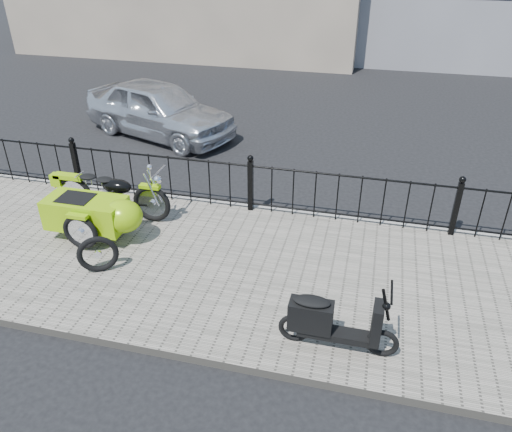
% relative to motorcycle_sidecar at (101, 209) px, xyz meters
% --- Properties ---
extents(ground, '(120.00, 120.00, 0.00)m').
position_rel_motorcycle_sidecar_xyz_m(ground, '(2.18, 0.13, -0.59)').
color(ground, black).
rests_on(ground, ground).
extents(sidewalk, '(30.00, 3.80, 0.12)m').
position_rel_motorcycle_sidecar_xyz_m(sidewalk, '(2.18, -0.37, -0.53)').
color(sidewalk, '#686358').
rests_on(sidewalk, ground).
extents(curb, '(30.00, 0.10, 0.12)m').
position_rel_motorcycle_sidecar_xyz_m(curb, '(2.18, 1.57, -0.53)').
color(curb, gray).
rests_on(curb, ground).
extents(iron_fence, '(14.11, 0.11, 1.08)m').
position_rel_motorcycle_sidecar_xyz_m(iron_fence, '(2.18, 1.43, -0.01)').
color(iron_fence, black).
rests_on(iron_fence, sidewalk).
extents(motorcycle_sidecar, '(2.28, 1.48, 0.98)m').
position_rel_motorcycle_sidecar_xyz_m(motorcycle_sidecar, '(0.00, 0.00, 0.00)').
color(motorcycle_sidecar, black).
rests_on(motorcycle_sidecar, sidewalk).
extents(scooter, '(1.47, 0.43, 0.99)m').
position_rel_motorcycle_sidecar_xyz_m(scooter, '(3.99, -1.69, -0.09)').
color(scooter, black).
rests_on(scooter, sidewalk).
extents(spare_tire, '(0.57, 0.38, 0.61)m').
position_rel_motorcycle_sidecar_xyz_m(spare_tire, '(0.46, -0.97, -0.17)').
color(spare_tire, black).
rests_on(spare_tire, sidewalk).
extents(sedan_car, '(4.36, 2.90, 1.38)m').
position_rel_motorcycle_sidecar_xyz_m(sedan_car, '(-1.06, 4.83, 0.10)').
color(sedan_car, silver).
rests_on(sedan_car, ground).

